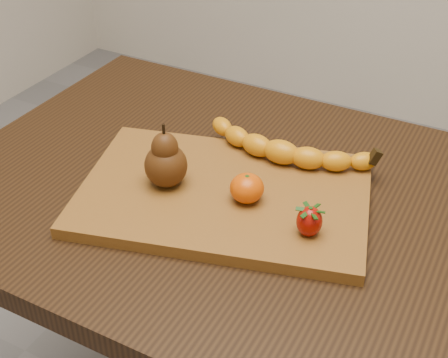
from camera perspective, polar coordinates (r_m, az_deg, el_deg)
The scene contains 6 objects.
table at distance 1.07m, azimuth 1.95°, elevation -5.45°, with size 1.00×0.70×0.76m.
cutting_board at distance 0.99m, azimuth -0.00°, elevation -1.43°, with size 0.45×0.30×0.02m, color brown.
banana at distance 1.04m, azimuth 5.24°, elevation 2.47°, with size 0.26×0.07×0.04m, color orange, non-canonical shape.
pear at distance 0.97m, azimuth -5.39°, elevation 2.18°, with size 0.07×0.07×0.11m, color #45240B, non-canonical shape.
mandarin at distance 0.95m, azimuth 2.11°, elevation -0.84°, with size 0.05×0.05×0.04m, color #CF4802.
strawberry at distance 0.89m, azimuth 7.82°, elevation -3.76°, with size 0.04×0.04×0.05m, color #940B04, non-canonical shape.
Camera 1 is at (0.35, -0.74, 1.36)m, focal length 50.00 mm.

